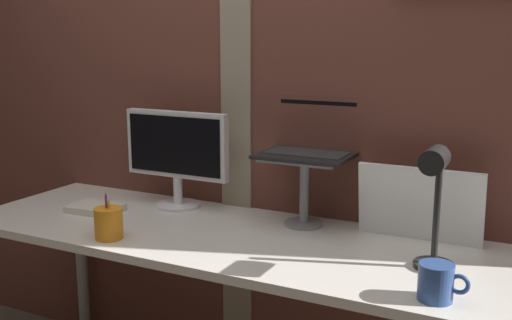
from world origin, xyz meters
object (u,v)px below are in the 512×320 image
object	(u,v)px
monitor	(177,150)
pen_cup	(109,223)
desk_lamp	(435,195)
laptop	(311,140)
coffee_mug	(437,282)
whiteboard_panel	(419,204)

from	to	relation	value
monitor	pen_cup	bearing A→B (deg)	-88.45
desk_lamp	laptop	bearing A→B (deg)	147.32
laptop	monitor	bearing A→B (deg)	-173.48
laptop	pen_cup	size ratio (longest dim) A/B	2.07
laptop	coffee_mug	world-z (taller)	laptop
monitor	whiteboard_panel	bearing A→B (deg)	1.19
monitor	whiteboard_panel	xyz separation A→B (m)	(0.96, 0.02, -0.11)
laptop	desk_lamp	size ratio (longest dim) A/B	0.86
pen_cup	coffee_mug	bearing A→B (deg)	0.01
monitor	desk_lamp	bearing A→B (deg)	-13.87
laptop	desk_lamp	xyz separation A→B (m)	(0.50, -0.32, -0.07)
coffee_mug	whiteboard_panel	bearing A→B (deg)	107.43
laptop	whiteboard_panel	distance (m)	0.45
pen_cup	coffee_mug	world-z (taller)	pen_cup
laptop	pen_cup	world-z (taller)	laptop
coffee_mug	pen_cup	bearing A→B (deg)	-179.99
whiteboard_panel	pen_cup	distance (m)	1.05
laptop	desk_lamp	world-z (taller)	laptop
desk_lamp	coffee_mug	world-z (taller)	desk_lamp
pen_cup	coffee_mug	distance (m)	1.09
pen_cup	laptop	bearing A→B (deg)	42.77
laptop	whiteboard_panel	xyz separation A→B (m)	(0.41, -0.04, -0.18)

